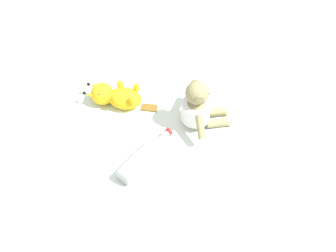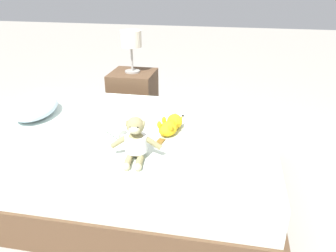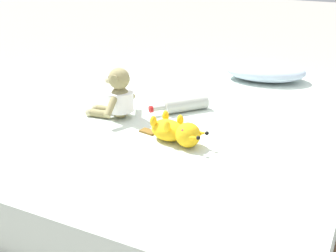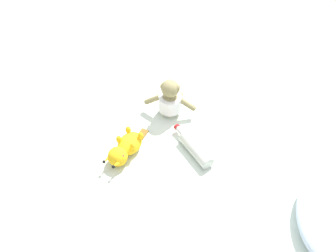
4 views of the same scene
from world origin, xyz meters
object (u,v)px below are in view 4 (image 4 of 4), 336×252
Objects in this scene: pillow at (329,218)px; plush_yellow_creature at (125,149)px; bed at (188,194)px; glass_bottle at (195,149)px; plush_monkey at (171,99)px.

pillow is 1.53× the size of plush_yellow_creature.
glass_bottle reaches higher than bed.
plush_monkey is 0.38m from plush_yellow_creature.
plush_monkey is (-0.45, -0.87, 0.04)m from pillow.
bed is 7.00× the size of plush_monkey.
bed is at bearing 92.18° from plush_yellow_creature.
pillow reaches higher than glass_bottle.
glass_bottle is (-0.12, 0.33, -0.01)m from plush_yellow_creature.
bed is 0.73m from pillow.
bed is at bearing 31.08° from plush_monkey.
glass_bottle is at bearing -107.61° from pillow.
bed is 7.89× the size of glass_bottle.
pillow is 1.00m from plush_yellow_creature.
glass_bottle is at bearing -179.78° from bed.
plush_yellow_creature reaches higher than bed.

